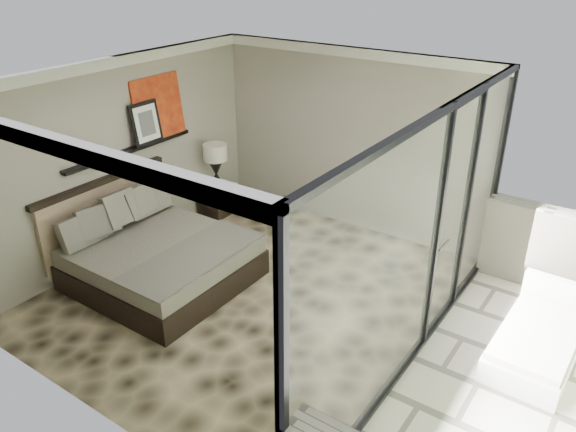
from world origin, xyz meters
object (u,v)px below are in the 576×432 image
Objects in this scene: nightstand at (217,199)px; bed at (156,256)px; table_lamp at (215,159)px; lounger at (539,340)px.

bed is at bearing -65.62° from nightstand.
lounger is at bearing -7.71° from table_lamp.
nightstand is 5.37m from lounger.
lounger is (5.29, -0.72, -0.78)m from table_lamp.
lounger is (5.32, -0.72, -0.06)m from nightstand.
table_lamp is 5.39m from lounger.
bed is 2.22m from table_lamp.
lounger is at bearing -2.73° from nightstand.
nightstand is 0.73× the size of table_lamp.
nightstand is at bearing 173.76° from lounger.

